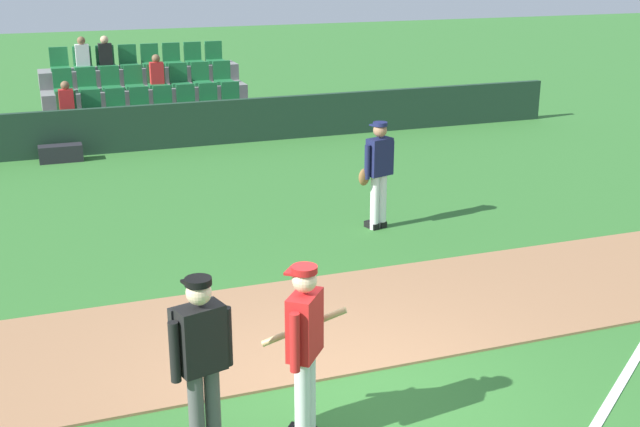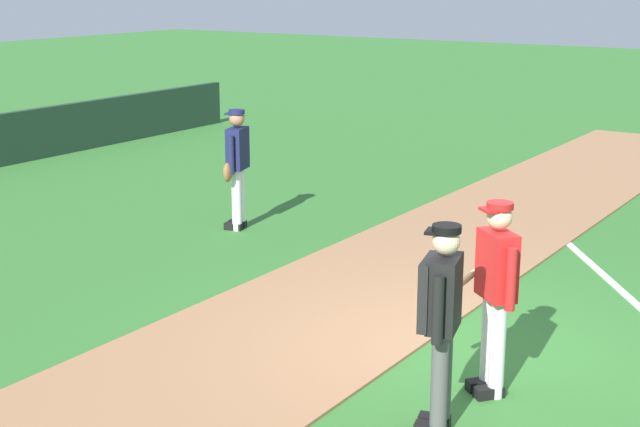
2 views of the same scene
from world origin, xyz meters
name	(u,v)px [view 2 (image 2 of 2)]	position (x,y,z in m)	size (l,w,h in m)	color
ground_plane	(469,355)	(0.00, 0.00, 0.00)	(80.00, 80.00, 0.00)	#33702D
infield_dirt_path	(316,317)	(0.00, 1.81, 0.01)	(28.00, 2.67, 0.03)	#9E704C
foul_line_chalk	(611,282)	(3.00, -0.50, 0.01)	(12.00, 0.10, 0.01)	white
batter_red_jersey	(495,290)	(-0.66, -0.50, 0.97)	(0.76, 0.67, 1.76)	silver
umpire_home_plate	(441,317)	(-1.58, -0.44, 1.00)	(0.57, 0.38, 1.76)	#4C4C4C
runner_navy_jersey	(237,165)	(2.40, 4.80, 0.96)	(0.67, 0.39, 1.76)	white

